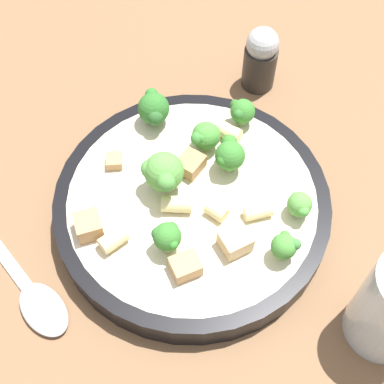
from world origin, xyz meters
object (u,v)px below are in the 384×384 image
(broccoli_floret_5, at_px, (285,246))
(broccoli_floret_1, at_px, (162,172))
(broccoli_floret_0, at_px, (206,136))
(chicken_chunk_2, at_px, (89,226))
(broccoli_floret_4, at_px, (300,205))
(rigatoni_0, at_px, (177,204))
(chicken_chunk_0, at_px, (235,241))
(chicken_chunk_3, at_px, (191,164))
(rigatoni_2, at_px, (216,211))
(rigatoni_3, at_px, (228,132))
(broccoli_floret_6, at_px, (230,155))
(pasta_bowl, at_px, (192,204))
(rigatoni_4, at_px, (258,212))
(chicken_chunk_1, at_px, (185,266))
(broccoli_floret_2, at_px, (154,109))
(broccoli_floret_3, at_px, (167,237))
(broccoli_floret_7, at_px, (242,112))
(pepper_shaker, at_px, (261,58))
(rigatoni_1, at_px, (113,240))
(chicken_chunk_4, at_px, (114,161))
(spoon, at_px, (29,290))

(broccoli_floret_5, bearing_deg, broccoli_floret_1, 131.22)
(broccoli_floret_0, xyz_separation_m, chicken_chunk_2, (-0.13, -0.07, -0.01))
(broccoli_floret_0, relative_size, broccoli_floret_4, 1.19)
(rigatoni_0, relative_size, chicken_chunk_2, 1.16)
(chicken_chunk_2, bearing_deg, chicken_chunk_0, -22.24)
(broccoli_floret_5, xyz_separation_m, chicken_chunk_3, (-0.05, 0.12, -0.01))
(broccoli_floret_1, relative_size, rigatoni_2, 2.34)
(rigatoni_0, height_order, rigatoni_3, same)
(broccoli_floret_6, height_order, chicken_chunk_2, broccoli_floret_6)
(pasta_bowl, distance_m, broccoli_floret_4, 0.11)
(rigatoni_4, height_order, chicken_chunk_0, chicken_chunk_0)
(rigatoni_3, bearing_deg, chicken_chunk_2, -155.27)
(chicken_chunk_1, bearing_deg, rigatoni_0, 82.54)
(broccoli_floret_2, height_order, chicken_chunk_1, broccoli_floret_2)
(broccoli_floret_3, distance_m, broccoli_floret_6, 0.11)
(broccoli_floret_7, relative_size, pepper_shaker, 0.39)
(rigatoni_1, relative_size, rigatoni_2, 1.25)
(chicken_chunk_2, bearing_deg, broccoli_floret_0, 26.62)
(chicken_chunk_2, bearing_deg, broccoli_floret_5, -23.51)
(broccoli_floret_7, bearing_deg, pasta_bowl, -134.42)
(broccoli_floret_6, xyz_separation_m, chicken_chunk_4, (-0.11, 0.04, -0.02))
(rigatoni_0, xyz_separation_m, spoon, (-0.15, -0.03, -0.04))
(rigatoni_0, relative_size, chicken_chunk_3, 1.11)
(chicken_chunk_2, height_order, pepper_shaker, pepper_shaker)
(rigatoni_2, bearing_deg, chicken_chunk_1, -131.91)
(broccoli_floret_2, height_order, broccoli_floret_3, broccoli_floret_2)
(broccoli_floret_0, height_order, pepper_shaker, pepper_shaker)
(rigatoni_2, relative_size, chicken_chunk_2, 0.81)
(broccoli_floret_6, relative_size, rigatoni_2, 1.86)
(chicken_chunk_3, bearing_deg, rigatoni_4, -55.88)
(broccoli_floret_4, distance_m, chicken_chunk_2, 0.20)
(rigatoni_3, distance_m, spoon, 0.25)
(broccoli_floret_5, relative_size, spoon, 0.17)
(rigatoni_1, xyz_separation_m, chicken_chunk_3, (0.09, 0.06, -0.00))
(chicken_chunk_1, relative_size, chicken_chunk_4, 1.46)
(rigatoni_0, xyz_separation_m, pepper_shaker, (0.14, 0.16, 0.00))
(pasta_bowl, height_order, rigatoni_0, rigatoni_0)
(broccoli_floret_7, distance_m, spoon, 0.27)
(broccoli_floret_6, height_order, rigatoni_4, broccoli_floret_6)
(spoon, bearing_deg, rigatoni_0, 12.57)
(broccoli_floret_0, distance_m, rigatoni_4, 0.10)
(broccoli_floret_1, bearing_deg, broccoli_floret_0, 35.52)
(broccoli_floret_6, relative_size, chicken_chunk_4, 2.17)
(spoon, bearing_deg, chicken_chunk_2, 25.34)
(broccoli_floret_0, distance_m, pepper_shaker, 0.14)
(broccoli_floret_0, relative_size, spoon, 0.18)
(broccoli_floret_2, xyz_separation_m, pepper_shaker, (0.14, 0.05, -0.01))
(broccoli_floret_1, bearing_deg, spoon, -157.73)
(broccoli_floret_3, distance_m, broccoli_floret_4, 0.13)
(broccoli_floret_4, height_order, rigatoni_0, broccoli_floret_4)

